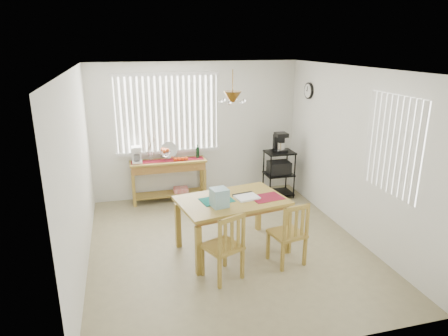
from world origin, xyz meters
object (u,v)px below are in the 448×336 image
object	(u,v)px
chair_left	(224,247)
chair_right	(289,234)
wire_cart	(279,169)
dining_table	(232,205)
cart_items	(280,143)
sideboard	(169,171)

from	to	relation	value
chair_left	chair_right	world-z (taller)	chair_left
wire_cart	dining_table	distance (m)	2.37
cart_items	dining_table	xyz separation A→B (m)	(-1.49, -1.85, -0.38)
wire_cart	chair_right	world-z (taller)	chair_right
chair_right	chair_left	bearing A→B (deg)	-171.93
cart_items	sideboard	bearing A→B (deg)	171.65
dining_table	chair_right	bearing A→B (deg)	-41.59
sideboard	wire_cart	size ratio (longest dim) A/B	1.56
cart_items	dining_table	world-z (taller)	cart_items
sideboard	chair_right	xyz separation A→B (m)	(1.27, -2.74, -0.15)
wire_cart	chair_left	size ratio (longest dim) A/B	0.99
dining_table	chair_left	size ratio (longest dim) A/B	1.76
cart_items	chair_left	world-z (taller)	cart_items
dining_table	chair_right	distance (m)	0.90
sideboard	wire_cart	xyz separation A→B (m)	(2.11, -0.32, -0.05)
sideboard	chair_right	world-z (taller)	chair_right
wire_cart	chair_left	xyz separation A→B (m)	(-1.78, -2.55, -0.09)
dining_table	cart_items	bearing A→B (deg)	51.31
sideboard	dining_table	world-z (taller)	sideboard
dining_table	chair_left	xyz separation A→B (m)	(-0.30, -0.70, -0.25)
chair_left	chair_right	bearing A→B (deg)	8.07
chair_right	dining_table	bearing A→B (deg)	138.41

